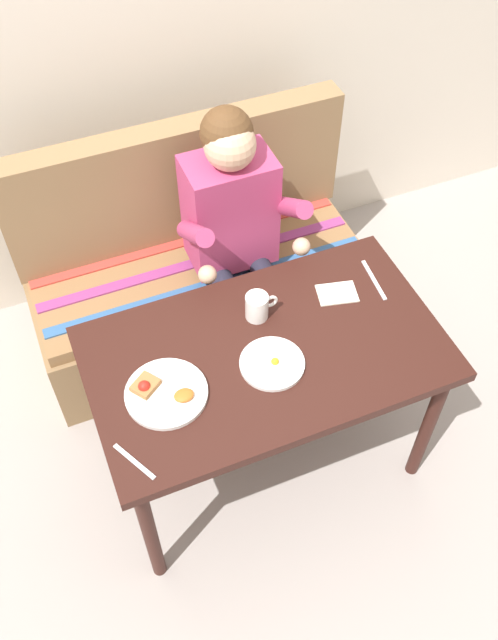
% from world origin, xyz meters
% --- Properties ---
extents(ground_plane, '(8.00, 8.00, 0.00)m').
position_xyz_m(ground_plane, '(0.00, 0.00, 0.00)').
color(ground_plane, '#A19790').
extents(back_wall, '(4.40, 0.10, 2.60)m').
position_xyz_m(back_wall, '(0.00, 1.27, 1.30)').
color(back_wall, beige).
rests_on(back_wall, ground).
extents(table, '(1.20, 0.70, 0.73)m').
position_xyz_m(table, '(0.00, 0.00, 0.65)').
color(table, '#351812').
rests_on(table, ground).
extents(couch, '(1.44, 0.56, 1.00)m').
position_xyz_m(couch, '(0.00, 0.76, 0.33)').
color(couch, olive).
rests_on(couch, ground).
extents(person, '(0.45, 0.61, 1.21)m').
position_xyz_m(person, '(0.13, 0.59, 0.74)').
color(person, '#B03A66').
rests_on(person, ground).
extents(plate_breakfast, '(0.27, 0.27, 0.05)m').
position_xyz_m(plate_breakfast, '(-0.37, -0.04, 0.74)').
color(plate_breakfast, white).
rests_on(plate_breakfast, table).
extents(plate_eggs, '(0.22, 0.22, 0.04)m').
position_xyz_m(plate_eggs, '(-0.01, -0.06, 0.74)').
color(plate_eggs, white).
rests_on(plate_eggs, table).
extents(coffee_mug, '(0.12, 0.08, 0.10)m').
position_xyz_m(coffee_mug, '(0.03, 0.15, 0.78)').
color(coffee_mug, white).
rests_on(coffee_mug, table).
extents(napkin, '(0.16, 0.13, 0.01)m').
position_xyz_m(napkin, '(0.33, 0.13, 0.73)').
color(napkin, silver).
rests_on(napkin, table).
extents(fork, '(0.09, 0.16, 0.00)m').
position_xyz_m(fork, '(-0.52, -0.23, 0.73)').
color(fork, silver).
rests_on(fork, table).
extents(knife, '(0.03, 0.20, 0.00)m').
position_xyz_m(knife, '(0.49, 0.14, 0.73)').
color(knife, silver).
rests_on(knife, table).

